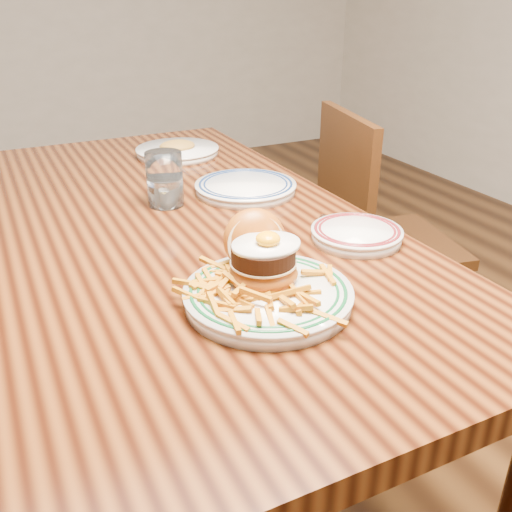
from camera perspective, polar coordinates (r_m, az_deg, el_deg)
name	(u,v)px	position (r m, az deg, el deg)	size (l,w,h in m)	color
floor	(189,463)	(1.74, -6.73, -19.89)	(6.00, 6.00, 0.00)	black
table	(174,254)	(1.35, -8.16, 0.17)	(0.85, 1.60, 0.75)	black
chair_right	(374,234)	(1.96, 11.67, 2.13)	(0.49, 0.49, 0.88)	#381A0B
main_plate	(266,279)	(0.96, 0.98, -2.36)	(0.29, 0.30, 0.14)	silver
side_plate	(357,233)	(1.21, 10.03, 2.25)	(0.19, 0.20, 0.03)	silver
rear_plate	(246,187)	(1.47, -1.05, 6.93)	(0.26, 0.26, 0.03)	silver
water_glass	(165,182)	(1.39, -9.09, 7.30)	(0.09, 0.09, 0.13)	white
far_plate	(177,150)	(1.82, -7.86, 10.42)	(0.26, 0.26, 0.05)	silver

